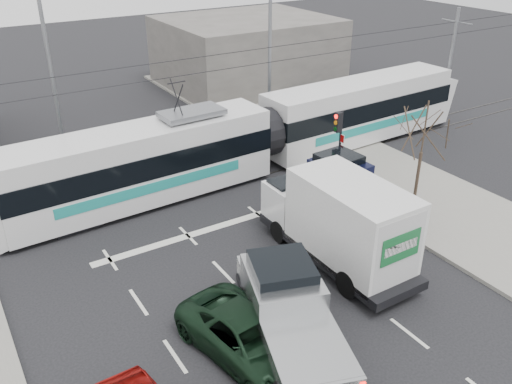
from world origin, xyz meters
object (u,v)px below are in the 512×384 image
navy_pickup (349,185)px  green_car (250,338)px  street_lamp_near (267,49)px  tram (263,134)px  street_lamp_far (47,69)px  box_truck (340,222)px  silver_pickup (289,309)px  bare_tree (424,132)px  traffic_signal (339,132)px

navy_pickup → green_car: navy_pickup is taller
street_lamp_near → navy_pickup: bearing=-100.9°
tram → navy_pickup: tram is taller
street_lamp_near → street_lamp_far: size_ratio=1.00×
tram → box_truck: (-2.24, -8.74, -0.15)m
street_lamp_near → tram: 5.77m
street_lamp_near → silver_pickup: bearing=-120.7°
tram → green_car: bearing=-126.7°
street_lamp_far → tram: 11.05m
bare_tree → box_truck: 5.78m
silver_pickup → street_lamp_near: bearing=77.8°
street_lamp_far → box_truck: street_lamp_far is taller
street_lamp_far → green_car: size_ratio=1.78×
silver_pickup → box_truck: 4.76m
navy_pickup → green_car: size_ratio=1.11×
street_lamp_far → navy_pickup: size_ratio=1.60×
street_lamp_near → box_truck: size_ratio=1.29×
traffic_signal → navy_pickup: traffic_signal is taller
street_lamp_near → green_car: 18.92m
traffic_signal → silver_pickup: (-8.15, -7.64, -1.59)m
tram → traffic_signal: bearing=-64.8°
street_lamp_far → tram: (8.76, -5.90, -3.24)m
traffic_signal → navy_pickup: size_ratio=0.64×
bare_tree → street_lamp_near: 11.58m
street_lamp_far → silver_pickup: (2.50, -17.14, -3.97)m
street_lamp_near → box_truck: bearing=-111.5°
bare_tree → traffic_signal: 4.28m
traffic_signal → street_lamp_far: (-10.66, 9.50, 2.37)m
street_lamp_near → green_car: bearing=-124.4°
silver_pickup → box_truck: (4.01, 2.50, 0.58)m
traffic_signal → green_car: bearing=-141.2°
tram → silver_pickup: 12.89m
silver_pickup → street_lamp_far: bearing=116.8°
tram → green_car: 13.68m
street_lamp_near → street_lamp_far: bearing=170.1°
traffic_signal → silver_pickup: bearing=-136.9°
tram → box_truck: size_ratio=3.71×
bare_tree → green_car: size_ratio=0.99×
street_lamp_near → street_lamp_far: same height
street_lamp_near → tram: street_lamp_near is taller
street_lamp_near → tram: bearing=-125.1°
bare_tree → street_lamp_near: (-0.29, 11.50, 1.32)m
traffic_signal → street_lamp_near: (0.84, 7.50, 2.37)m
street_lamp_far → navy_pickup: 15.59m
silver_pickup → box_truck: size_ratio=0.96×
bare_tree → tram: size_ratio=0.19×
bare_tree → navy_pickup: size_ratio=0.89×
navy_pickup → green_car: 10.23m
street_lamp_near → green_car: size_ratio=1.78×
traffic_signal → silver_pickup: traffic_signal is taller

